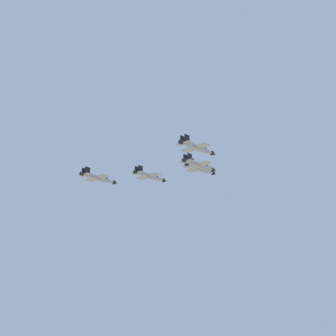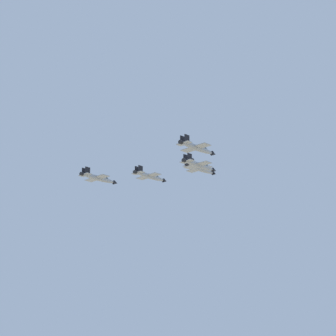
{
  "view_description": "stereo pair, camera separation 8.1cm",
  "coord_description": "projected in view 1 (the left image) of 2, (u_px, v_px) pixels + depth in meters",
  "views": [
    {
      "loc": [
        -187.47,
        75.09,
        83.67
      ],
      "look_at": [
        17.94,
        28.29,
        151.14
      ],
      "focal_mm": 72.69,
      "sensor_mm": 36.0,
      "label": 1
    },
    {
      "loc": [
        -187.49,
        75.01,
        83.67
      ],
      "look_at": [
        17.94,
        28.29,
        151.14
      ],
      "focal_mm": 72.69,
      "sensor_mm": 36.0,
      "label": 2
    }
  ],
  "objects": [
    {
      "name": "jet_right_outer",
      "position": [
        197.0,
        148.0,
        198.63
      ],
      "size": [
        10.67,
        14.18,
        3.34
      ],
      "rotation": [
        0.0,
        0.0,
        5.29
      ],
      "color": "#9EA3A8"
    },
    {
      "name": "jet_lead",
      "position": [
        201.0,
        169.0,
        233.0
      ],
      "size": [
        10.61,
        14.04,
        3.31
      ],
      "rotation": [
        0.0,
        0.0,
        5.29
      ],
      "color": "#9EA3A8"
    },
    {
      "name": "jet_left_outer",
      "position": [
        99.0,
        178.0,
        228.83
      ],
      "size": [
        10.75,
        14.55,
        3.41
      ],
      "rotation": [
        0.0,
        0.0,
        5.28
      ],
      "color": "#9EA3A8"
    },
    {
      "name": "jet_right_wingman",
      "position": [
        199.0,
        165.0,
        215.2
      ],
      "size": [
        10.61,
        14.17,
        3.33
      ],
      "rotation": [
        0.0,
        0.0,
        5.29
      ],
      "color": "#9EA3A8"
    },
    {
      "name": "jet_left_wingman",
      "position": [
        150.0,
        176.0,
        230.61
      ],
      "size": [
        10.55,
        13.96,
        3.29
      ],
      "rotation": [
        0.0,
        0.0,
        5.29
      ],
      "color": "#9EA3A8"
    }
  ]
}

